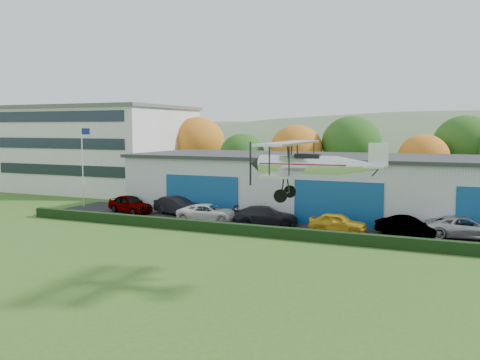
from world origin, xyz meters
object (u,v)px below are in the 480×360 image
at_px(car_1, 179,206).
at_px(car_3, 265,216).
at_px(biplane, 309,163).
at_px(car_4, 338,223).
at_px(office_block, 102,148).
at_px(flagpole, 83,158).
at_px(car_2, 209,213).
at_px(car_5, 406,226).
at_px(car_6, 466,227).
at_px(hangar, 353,185).
at_px(car_0, 130,204).

relative_size(car_1, car_3, 0.98).
height_order(car_1, biplane, biplane).
distance_m(car_4, biplane, 14.76).
distance_m(office_block, flagpole, 15.33).
relative_size(car_2, car_5, 1.22).
relative_size(office_block, car_6, 3.76).
height_order(flagpole, car_4, flagpole).
bearing_deg(car_3, car_5, -107.27).
height_order(car_2, car_4, car_4).
distance_m(office_block, car_4, 37.17).
xyz_separation_m(hangar, car_0, (-18.82, -6.96, -1.81)).
height_order(flagpole, car_3, flagpole).
bearing_deg(car_3, car_4, -113.55).
relative_size(hangar, office_block, 1.97).
relative_size(flagpole, car_5, 1.89).
bearing_deg(office_block, car_1, -35.24).
relative_size(office_block, flagpole, 2.57).
bearing_deg(flagpole, car_4, -5.23).
xyz_separation_m(car_1, car_5, (19.40, -1.27, -0.14)).
xyz_separation_m(car_4, biplane, (1.64, -13.67, 5.31)).
xyz_separation_m(car_0, car_4, (19.38, -1.35, -0.08)).
bearing_deg(office_block, car_6, -17.98).
height_order(hangar, car_0, hangar).
bearing_deg(biplane, car_5, 74.19).
relative_size(office_block, car_3, 4.01).
bearing_deg(car_6, car_0, 82.08).
xyz_separation_m(hangar, car_2, (-10.19, -8.17, -1.89)).
distance_m(flagpole, car_3, 19.98).
bearing_deg(car_6, car_5, 94.98).
xyz_separation_m(office_block, car_1, (18.94, -13.38, -4.33)).
bearing_deg(car_0, car_4, -77.51).
bearing_deg(car_3, hangar, -52.54).
height_order(car_1, car_6, car_1).
bearing_deg(hangar, car_1, -155.65).
height_order(flagpole, car_5, flagpole).
height_order(car_2, biplane, biplane).
relative_size(hangar, car_5, 9.59).
relative_size(office_block, car_5, 4.87).
distance_m(car_1, car_4, 14.75).
relative_size(flagpole, car_4, 1.90).
bearing_deg(car_1, biplane, -115.08).
bearing_deg(car_4, hangar, 4.72).
bearing_deg(car_6, hangar, 45.67).
height_order(hangar, flagpole, flagpole).
distance_m(hangar, car_4, 8.54).
relative_size(car_5, car_6, 0.77).
bearing_deg(car_1, car_0, 115.87).
distance_m(hangar, car_3, 9.56).
distance_m(car_0, car_4, 19.43).
bearing_deg(car_5, car_4, 114.32).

